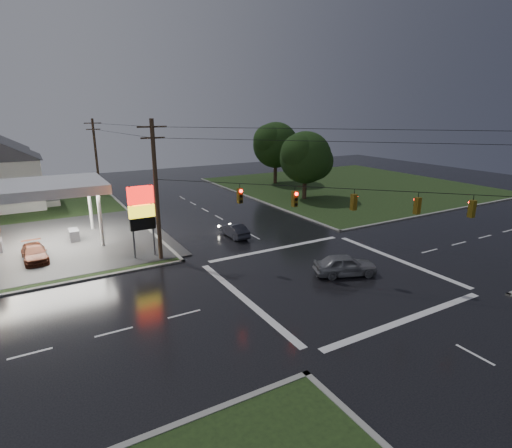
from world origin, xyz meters
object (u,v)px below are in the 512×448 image
car_north (234,230)px  car_pump (34,253)px  utility_pole_n (96,157)px  car_crossing (345,265)px  utility_pole_nw (156,189)px  pylon_sign (142,210)px  tree_ne_far (276,145)px  tree_ne_near (306,158)px

car_north → car_pump: car_north is taller
utility_pole_n → car_pump: 25.80m
car_north → car_crossing: 12.45m
utility_pole_nw → car_pump: (-8.81, 4.73, -5.09)m
utility_pole_n → car_north: (7.81, -26.16, -4.83)m
pylon_sign → car_crossing: pylon_sign is taller
pylon_sign → car_crossing: (11.67, -10.78, -3.23)m
car_crossing → utility_pole_n: bearing=36.7°
utility_pole_nw → car_crossing: size_ratio=2.41×
pylon_sign → car_pump: pylon_sign is taller
utility_pole_nw → tree_ne_far: size_ratio=1.12×
tree_ne_far → car_north: size_ratio=2.52×
utility_pole_nw → car_pump: utility_pole_nw is taller
tree_ne_near → utility_pole_nw: bearing=-152.1°
pylon_sign → car_crossing: size_ratio=1.32×
car_north → car_crossing: (2.87, -12.12, 0.13)m
pylon_sign → tree_ne_far: (27.65, 23.49, 2.17)m
car_crossing → pylon_sign: bearing=68.4°
utility_pole_n → tree_ne_far: bearing=-8.5°
car_north → tree_ne_far: bearing=-131.3°
tree_ne_far → car_north: tree_ne_far is taller
tree_ne_near → car_pump: size_ratio=2.08×
pylon_sign → utility_pole_nw: 2.22m
pylon_sign → car_north: (8.81, 1.34, -3.37)m
pylon_sign → utility_pole_n: 27.56m
tree_ne_near → tree_ne_far: (3.01, 12.00, 0.62)m
car_crossing → car_pump: 24.30m
utility_pole_nw → tree_ne_far: 36.20m
utility_pole_nw → car_north: bearing=16.7°
utility_pole_n → car_crossing: size_ratio=2.30×
pylon_sign → tree_ne_near: 27.23m
utility_pole_nw → tree_ne_near: size_ratio=1.22×
car_pump → car_crossing: bearing=-40.6°
pylon_sign → tree_ne_near: tree_ne_near is taller
tree_ne_far → car_pump: size_ratio=2.27×
car_north → car_crossing: car_crossing is taller
tree_ne_near → car_crossing: (-12.97, -22.28, -4.78)m
pylon_sign → tree_ne_far: size_ratio=0.61×
tree_ne_near → car_north: 19.44m
tree_ne_far → car_crossing: size_ratio=2.15×
tree_ne_far → car_crossing: 38.20m
car_pump → tree_ne_near: bearing=9.6°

